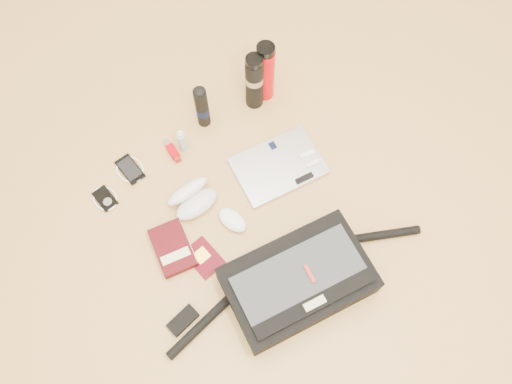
# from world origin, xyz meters

# --- Properties ---
(ground) EXTENTS (4.00, 4.00, 0.00)m
(ground) POSITION_xyz_m (0.00, 0.00, 0.00)
(ground) COLOR tan
(ground) RESTS_ON ground
(messenger_bag) EXTENTS (0.97, 0.39, 0.14)m
(messenger_bag) POSITION_xyz_m (-0.05, -0.26, 0.06)
(messenger_bag) COLOR black
(messenger_bag) RESTS_ON ground
(laptop) EXTENTS (0.37, 0.29, 0.03)m
(laptop) POSITION_xyz_m (0.19, 0.13, 0.01)
(laptop) COLOR #B6B7B9
(laptop) RESTS_ON ground
(book) EXTENTS (0.16, 0.21, 0.03)m
(book) POSITION_xyz_m (-0.31, 0.11, 0.02)
(book) COLOR #3F070C
(book) RESTS_ON ground
(passport) EXTENTS (0.10, 0.14, 0.01)m
(passport) POSITION_xyz_m (-0.25, 0.02, 0.00)
(passport) COLOR #510510
(passport) RESTS_ON ground
(mouse) EXTENTS (0.09, 0.13, 0.04)m
(mouse) POSITION_xyz_m (-0.08, 0.06, 0.02)
(mouse) COLOR white
(mouse) RESTS_ON ground
(sunglasses_case) EXTENTS (0.17, 0.14, 0.10)m
(sunglasses_case) POSITION_xyz_m (-0.15, 0.22, 0.04)
(sunglasses_case) COLOR silver
(sunglasses_case) RESTS_ON ground
(ipod) EXTENTS (0.09, 0.10, 0.01)m
(ipod) POSITION_xyz_m (-0.40, 0.43, 0.01)
(ipod) COLOR black
(ipod) RESTS_ON ground
(phone) EXTENTS (0.10, 0.12, 0.01)m
(phone) POSITION_xyz_m (-0.26, 0.47, 0.01)
(phone) COLOR black
(phone) RESTS_ON ground
(inhaler) EXTENTS (0.04, 0.11, 0.03)m
(inhaler) POSITION_xyz_m (-0.09, 0.44, 0.01)
(inhaler) COLOR #B4010C
(inhaler) RESTS_ON ground
(spray_bottle) EXTENTS (0.04, 0.04, 0.12)m
(spray_bottle) POSITION_xyz_m (-0.05, 0.43, 0.05)
(spray_bottle) COLOR #99BAD0
(spray_bottle) RESTS_ON ground
(aerosol_can) EXTENTS (0.06, 0.06, 0.22)m
(aerosol_can) POSITION_xyz_m (0.09, 0.47, 0.11)
(aerosol_can) COLOR black
(aerosol_can) RESTS_ON ground
(thermos_black) EXTENTS (0.09, 0.09, 0.27)m
(thermos_black) POSITION_xyz_m (0.30, 0.42, 0.14)
(thermos_black) COLOR black
(thermos_black) RESTS_ON ground
(thermos_red) EXTENTS (0.08, 0.08, 0.28)m
(thermos_red) POSITION_xyz_m (0.36, 0.43, 0.14)
(thermos_red) COLOR red
(thermos_red) RESTS_ON ground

